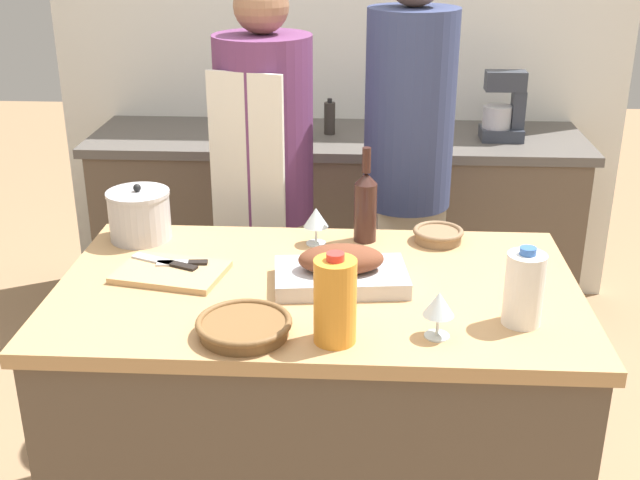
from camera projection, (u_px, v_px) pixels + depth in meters
The scene contains 20 objects.
kitchen_island at pixel (318, 418), 2.37m from camera, with size 1.43×0.83×0.88m.
back_counter at pixel (336, 229), 3.74m from camera, with size 2.20×0.60×0.90m.
back_wall at pixel (340, 38), 3.75m from camera, with size 2.70×0.10×2.55m.
roasting_pan at pixel (341, 270), 2.19m from camera, with size 0.38×0.25×0.12m.
wicker_basket at pixel (244, 326), 1.93m from camera, with size 0.24×0.24×0.04m.
cutting_board at pixel (171, 272), 2.25m from camera, with size 0.33×0.26×0.02m.
stock_pot at pixel (140, 215), 2.48m from camera, with size 0.19×0.19×0.18m.
mixing_bowl at pixel (438, 235), 2.48m from camera, with size 0.16×0.16×0.04m.
juice_jug at pixel (335, 301), 1.88m from camera, with size 0.10×0.10×0.23m.
milk_jug at pixel (524, 289), 1.96m from camera, with size 0.10×0.10×0.20m.
wine_bottle_green at pixel (366, 205), 2.45m from camera, with size 0.07×0.07×0.30m.
wine_glass_left at pixel (439, 305), 1.90m from camera, with size 0.08×0.08×0.12m.
wine_glass_right at pixel (316, 219), 2.44m from camera, with size 0.08×0.08×0.12m.
knife_chef at pixel (167, 262), 2.29m from camera, with size 0.21×0.12×0.01m.
knife_paring at pixel (184, 263), 2.28m from camera, with size 0.15×0.04×0.01m.
stand_mixer at pixel (503, 112), 3.45m from camera, with size 0.18×0.14×0.30m.
condiment_bottle_tall at pixel (303, 125), 3.47m from camera, with size 0.05×0.05×0.14m.
condiment_bottle_short at pixel (330, 118), 3.56m from camera, with size 0.05×0.05×0.16m.
person_cook_aproned at pixel (266, 186), 2.93m from camera, with size 0.35×0.38×1.63m.
person_cook_guest at pixel (407, 168), 2.90m from camera, with size 0.32×0.32×1.74m.
Camera 1 is at (0.12, -1.98, 1.84)m, focal length 45.00 mm.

